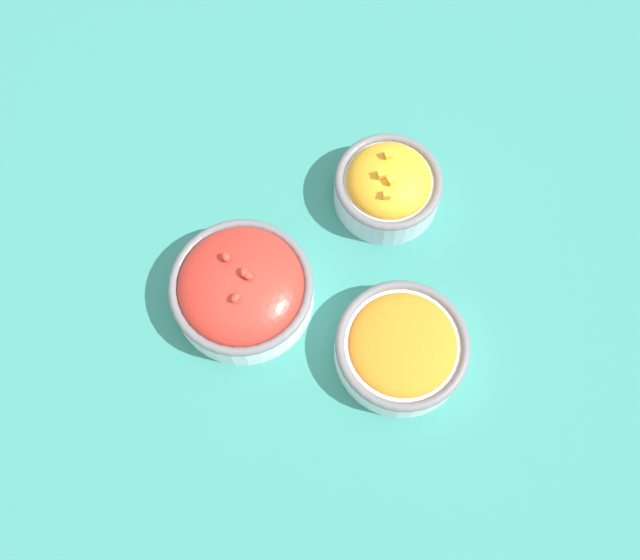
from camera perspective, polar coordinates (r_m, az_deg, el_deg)
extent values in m
plane|color=#337F75|center=(0.94, 0.00, -0.63)|extent=(3.00, 3.00, 0.00)
cylinder|color=white|center=(0.92, -6.19, -0.94)|extent=(0.18, 0.18, 0.05)
torus|color=slate|center=(0.90, -6.34, -0.45)|extent=(0.18, 0.18, 0.01)
ellipsoid|color=red|center=(0.90, -6.34, -0.45)|extent=(0.16, 0.16, 0.06)
ellipsoid|color=red|center=(0.86, -6.79, -1.41)|extent=(0.02, 0.02, 0.01)
ellipsoid|color=red|center=(0.88, -7.57, 1.68)|extent=(0.02, 0.02, 0.01)
ellipsoid|color=red|center=(0.86, -5.78, 0.35)|extent=(0.02, 0.01, 0.01)
ellipsoid|color=red|center=(0.87, -6.11, 0.63)|extent=(0.01, 0.02, 0.01)
cylinder|color=white|center=(0.90, 6.49, -5.49)|extent=(0.17, 0.17, 0.04)
torus|color=slate|center=(0.88, 6.64, -5.13)|extent=(0.17, 0.17, 0.01)
ellipsoid|color=orange|center=(0.88, 6.64, -5.13)|extent=(0.13, 0.13, 0.03)
cylinder|color=#B2C1CC|center=(0.98, 5.39, 7.20)|extent=(0.14, 0.14, 0.05)
torus|color=slate|center=(0.96, 5.52, 7.87)|extent=(0.14, 0.14, 0.01)
ellipsoid|color=orange|center=(0.96, 5.52, 7.87)|extent=(0.11, 0.11, 0.06)
cube|color=#F4A828|center=(0.92, 5.71, 7.94)|extent=(0.01, 0.01, 0.01)
cube|color=#F4A828|center=(0.94, 5.47, 9.92)|extent=(0.01, 0.01, 0.01)
cube|color=#F4A828|center=(0.92, 4.92, 8.43)|extent=(0.01, 0.01, 0.01)
cube|color=#F4A828|center=(0.91, 5.36, 6.81)|extent=(0.01, 0.01, 0.01)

